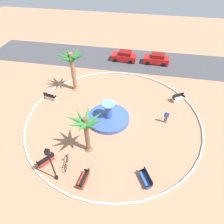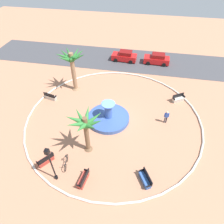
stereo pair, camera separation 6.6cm
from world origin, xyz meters
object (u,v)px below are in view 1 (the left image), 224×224
(bench_east, at_px, (46,160))
(parked_car_second, at_px, (156,59))
(bench_southeast, at_px, (146,179))
(palm_tree_by_curb, at_px, (85,125))
(palm_tree_near_fountain, at_px, (72,62))
(bench_southwest, at_px, (50,97))
(lamppost, at_px, (51,162))
(bicycle_red_frame, at_px, (66,163))
(person_cyclist_photo, at_px, (166,116))
(fountain, at_px, (108,117))
(bench_west, at_px, (84,180))
(bench_north, at_px, (178,99))
(parked_car_leftmost, at_px, (124,56))

(bench_east, bearing_deg, parked_car_second, 65.46)
(bench_southeast, distance_m, parked_car_second, 21.08)
(palm_tree_by_curb, bearing_deg, palm_tree_near_fountain, 115.17)
(bench_southwest, distance_m, lamppost, 11.59)
(lamppost, bearing_deg, bench_southeast, 8.54)
(bench_southeast, xyz_separation_m, bicycle_red_frame, (-7.15, 0.29, 0.04))
(palm_tree_near_fountain, relative_size, person_cyclist_photo, 3.36)
(fountain, distance_m, palm_tree_by_curb, 5.52)
(bench_southeast, xyz_separation_m, bench_southwest, (-12.55, 9.10, 0.00))
(bench_east, height_order, bench_west, same)
(bench_east, relative_size, person_cyclist_photo, 0.98)
(bicycle_red_frame, bearing_deg, bench_east, -177.17)
(bench_east, bearing_deg, palm_tree_near_fountain, 95.13)
(palm_tree_by_curb, bearing_deg, bench_north, 45.90)
(bench_east, bearing_deg, parked_car_leftmost, 78.37)
(bicycle_red_frame, bearing_deg, bench_west, -32.41)
(palm_tree_by_curb, bearing_deg, bench_east, -147.19)
(bench_east, relative_size, bench_southeast, 0.97)
(lamppost, relative_size, parked_car_second, 1.04)
(palm_tree_near_fountain, bearing_deg, palm_tree_by_curb, -64.83)
(bench_east, xyz_separation_m, bench_southeast, (9.08, -0.19, 0.00))
(fountain, height_order, bench_north, fountain)
(bench_east, bearing_deg, bench_southwest, 111.26)
(palm_tree_by_curb, height_order, bench_east, palm_tree_by_curb)
(palm_tree_by_curb, bearing_deg, person_cyclist_photo, 34.89)
(bench_southeast, bearing_deg, parked_car_leftmost, 102.82)
(bench_west, distance_m, parked_car_second, 22.76)
(bench_north, xyz_separation_m, parked_car_leftmost, (-8.17, 9.31, 0.43))
(bench_west, xyz_separation_m, parked_car_leftmost, (0.34, 22.04, 0.43))
(bicycle_red_frame, bearing_deg, person_cyclist_photo, 39.28)
(bench_west, relative_size, bicycle_red_frame, 0.97)
(fountain, relative_size, parked_car_second, 1.17)
(person_cyclist_photo, bearing_deg, bench_southwest, 173.87)
(lamppost, bearing_deg, parked_car_leftmost, 82.92)
(bench_north, height_order, parked_car_second, parked_car_second)
(bench_southwest, bearing_deg, bicycle_red_frame, -58.52)
(person_cyclist_photo, bearing_deg, bench_west, -128.79)
(palm_tree_near_fountain, relative_size, bench_west, 3.31)
(bench_east, relative_size, lamppost, 0.38)
(bench_west, bearing_deg, person_cyclist_photo, 51.21)
(bench_east, distance_m, lamppost, 2.92)
(palm_tree_near_fountain, distance_m, parked_car_leftmost, 11.13)
(palm_tree_near_fountain, bearing_deg, lamppost, -78.73)
(bench_southwest, relative_size, parked_car_second, 0.41)
(fountain, distance_m, bench_north, 9.34)
(bench_west, bearing_deg, lamppost, -176.67)
(bicycle_red_frame, height_order, parked_car_second, parked_car_second)
(bench_southwest, relative_size, lamppost, 0.40)
(fountain, distance_m, bench_east, 8.03)
(bench_north, bearing_deg, fountain, -148.38)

